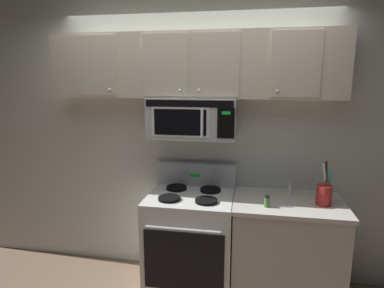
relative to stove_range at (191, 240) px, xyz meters
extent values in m
cube|color=silver|center=(0.00, 0.37, 0.88)|extent=(5.20, 0.10, 2.70)
cube|color=white|center=(0.00, 0.00, -0.02)|extent=(0.76, 0.64, 0.90)
cube|color=black|center=(0.00, -0.33, -0.03)|extent=(0.67, 0.01, 0.52)
cylinder|color=#B7BABF|center=(0.00, -0.36, 0.27)|extent=(0.61, 0.03, 0.03)
cube|color=#B7BABF|center=(0.00, 0.28, 0.54)|extent=(0.76, 0.07, 0.22)
cube|color=#19D83F|center=(0.00, 0.24, 0.54)|extent=(0.10, 0.00, 0.04)
cylinder|color=black|center=(-0.16, -0.14, 0.44)|extent=(0.19, 0.19, 0.02)
cylinder|color=black|center=(0.16, -0.14, 0.44)|extent=(0.19, 0.19, 0.02)
cylinder|color=black|center=(-0.16, 0.14, 0.44)|extent=(0.19, 0.19, 0.02)
cylinder|color=black|center=(0.16, 0.14, 0.44)|extent=(0.19, 0.19, 0.02)
cube|color=#B7BABF|center=(0.00, 0.12, 1.11)|extent=(0.76, 0.39, 0.35)
cube|color=black|center=(0.00, -0.08, 1.25)|extent=(0.73, 0.01, 0.06)
cube|color=white|center=(-0.07, -0.08, 1.09)|extent=(0.49, 0.01, 0.25)
cube|color=black|center=(-0.08, -0.08, 1.09)|extent=(0.44, 0.01, 0.22)
cube|color=black|center=(0.30, -0.08, 1.09)|extent=(0.14, 0.01, 0.25)
cube|color=#19D83F|center=(0.30, -0.08, 1.18)|extent=(0.07, 0.00, 0.03)
cylinder|color=#B7BABF|center=(0.11, -0.10, 1.09)|extent=(0.02, 0.02, 0.23)
cube|color=beige|center=(0.00, 0.15, 1.56)|extent=(2.50, 0.33, 0.55)
cube|color=beige|center=(-0.83, -0.02, 1.56)|extent=(0.38, 0.01, 0.51)
sphere|color=#B7BABF|center=(-0.70, -0.03, 1.35)|extent=(0.03, 0.03, 0.03)
cube|color=beige|center=(-0.21, -0.02, 1.56)|extent=(0.38, 0.01, 0.51)
sphere|color=#B7BABF|center=(-0.08, -0.03, 1.35)|extent=(0.03, 0.03, 0.03)
cube|color=beige|center=(0.21, -0.02, 1.56)|extent=(0.38, 0.01, 0.51)
sphere|color=#B7BABF|center=(0.08, -0.03, 1.35)|extent=(0.03, 0.03, 0.03)
cube|color=beige|center=(0.83, -0.02, 1.56)|extent=(0.38, 0.01, 0.51)
sphere|color=#B7BABF|center=(0.70, -0.03, 1.35)|extent=(0.03, 0.03, 0.03)
cube|color=#BCB7AD|center=(0.84, 0.01, -0.04)|extent=(0.90, 0.62, 0.86)
cube|color=beige|center=(0.84, 0.01, 0.41)|extent=(0.93, 0.65, 0.03)
cylinder|color=red|center=(1.11, -0.03, 0.51)|extent=(0.12, 0.12, 0.17)
cylinder|color=teal|center=(1.14, -0.03, 0.64)|extent=(0.02, 0.08, 0.23)
cylinder|color=tan|center=(1.14, -0.02, 0.66)|extent=(0.05, 0.04, 0.28)
cylinder|color=silver|center=(1.11, -0.03, 0.65)|extent=(0.07, 0.08, 0.27)
cylinder|color=olive|center=(1.11, -0.02, 0.66)|extent=(0.06, 0.04, 0.28)
cylinder|color=black|center=(1.13, 0.00, 0.66)|extent=(0.03, 0.06, 0.27)
cylinder|color=white|center=(0.87, 0.19, 0.47)|extent=(0.04, 0.04, 0.08)
cylinder|color=#B7BABF|center=(0.87, 0.19, 0.52)|extent=(0.04, 0.04, 0.02)
cylinder|color=#4C7F33|center=(0.65, -0.16, 0.47)|extent=(0.04, 0.04, 0.08)
cylinder|color=black|center=(0.65, -0.16, 0.52)|extent=(0.04, 0.04, 0.02)
camera|label=1|loc=(0.50, -2.71, 1.45)|focal=30.62mm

